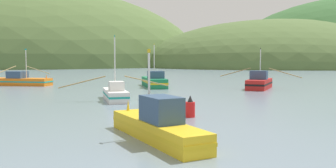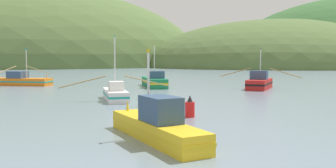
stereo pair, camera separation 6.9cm
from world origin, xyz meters
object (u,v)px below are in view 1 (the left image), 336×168
fishing_boat_white (115,94)px  fishing_boat_red (259,83)px  fishing_boat_orange (21,80)px  fishing_boat_green (154,81)px  channel_buoy (190,108)px  fishing_boat_yellow (157,125)px

fishing_boat_white → fishing_boat_red: bearing=-67.6°
fishing_boat_orange → fishing_boat_green: fishing_boat_green is taller
channel_buoy → fishing_boat_green: bearing=95.5°
fishing_boat_orange → fishing_boat_red: fishing_boat_red is taller
fishing_boat_orange → fishing_boat_white: (17.29, -21.05, -0.10)m
fishing_boat_red → fishing_boat_yellow: (-14.64, -31.66, -0.08)m
fishing_boat_yellow → fishing_boat_white: bearing=-12.6°
fishing_boat_green → fishing_boat_yellow: (0.21, -35.85, -0.06)m
fishing_boat_red → fishing_boat_yellow: fishing_boat_red is taller
fishing_boat_red → fishing_boat_yellow: 34.88m
fishing_boat_white → fishing_boat_green: 17.82m
fishing_boat_white → fishing_boat_yellow: fishing_boat_white is taller
fishing_boat_green → channel_buoy: (2.72, -28.38, -0.17)m
fishing_boat_white → fishing_boat_red: 22.99m
fishing_boat_red → fishing_boat_green: size_ratio=1.04×
fishing_boat_orange → fishing_boat_green: 21.58m
fishing_boat_red → channel_buoy: 27.07m
fishing_boat_yellow → channel_buoy: fishing_boat_yellow is taller
fishing_boat_red → channel_buoy: (-12.13, -24.19, -0.19)m
fishing_boat_green → fishing_boat_yellow: bearing=170.9°
fishing_boat_red → channel_buoy: fishing_boat_red is taller
fishing_boat_red → fishing_boat_green: 15.43m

